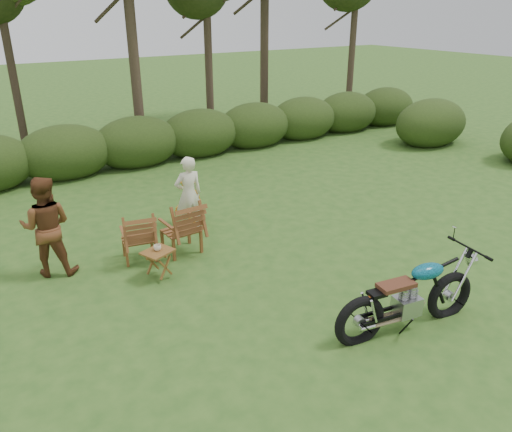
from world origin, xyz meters
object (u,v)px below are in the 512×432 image
side_table (159,265)px  adult_a (191,230)px  child (190,223)px  motorcycle (404,327)px  lawn_chair_right (182,252)px  adult_b (55,272)px  cup (157,248)px  lawn_chair_left (141,259)px

side_table → adult_a: 1.98m
child → motorcycle: bearing=82.9°
adult_a → motorcycle: bearing=105.6°
lawn_chair_right → adult_a: size_ratio=0.66×
side_table → adult_a: size_ratio=0.33×
adult_b → child: (2.90, 0.64, 0.00)m
cup → child: (1.42, 1.79, -0.56)m
lawn_chair_left → side_table: bearing=103.1°
adult_a → adult_b: bearing=8.7°
lawn_chair_left → cup: bearing=103.8°
cup → lawn_chair_right: bearing=42.6°
lawn_chair_right → side_table: 1.04m
motorcycle → side_table: motorcycle is taller
side_table → cup: size_ratio=4.15×
adult_a → adult_b: size_ratio=0.90×
side_table → cup: 0.31m
motorcycle → adult_b: 5.85m
motorcycle → child: motorcycle is taller
side_table → lawn_chair_left: bearing=91.9°
side_table → child: (1.43, 1.81, -0.26)m
adult_a → child: bearing=-111.3°
lawn_chair_right → lawn_chair_left: 0.78m
cup → adult_a: bearing=48.8°
cup → child: 2.35m
lawn_chair_right → adult_a: adult_a is taller
cup → adult_b: (-1.47, 1.15, -0.56)m
lawn_chair_right → child: bearing=-124.7°
lawn_chair_right → child: child is taller
lawn_chair_left → side_table: (0.03, -0.84, 0.26)m
adult_a → adult_b: adult_b is taller
lawn_chair_left → adult_a: (1.32, 0.64, 0.00)m
lawn_chair_left → adult_b: (-1.44, 0.33, 0.00)m
side_table → child: bearing=51.6°
lawn_chair_left → child: child is taller
lawn_chair_right → side_table: (-0.74, -0.69, 0.26)m
adult_b → motorcycle: bearing=156.1°
adult_a → adult_b: 2.77m
lawn_chair_right → cup: 1.14m
adult_b → child: size_ratio=1.58×
motorcycle → cup: 4.06m
child → adult_a: bearing=48.4°
lawn_chair_left → cup: 0.99m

